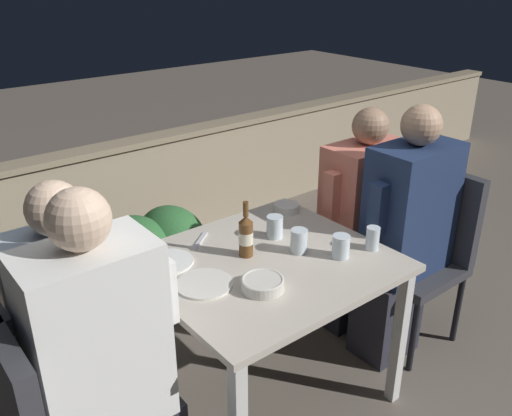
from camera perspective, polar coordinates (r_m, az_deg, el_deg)
name	(u,v)px	position (r m, az deg, el deg)	size (l,w,h in m)	color
ground_plane	(265,392)	(2.75, 0.92, -18.83)	(16.00, 16.00, 0.00)	#665B51
parapet_wall	(102,202)	(3.85, -15.93, 0.64)	(9.00, 0.18, 0.78)	gray
dining_table	(266,278)	(2.36, 1.03, -7.41)	(1.00, 0.90, 0.73)	#BCB2A3
planter_hedge	(139,262)	(3.16, -12.24, -5.53)	(0.80, 0.47, 0.61)	brown
person_white_polo	(110,368)	(1.93, -15.09, -15.98)	(0.49, 0.26, 1.31)	#282833
chair_left_far	(31,371)	(2.17, -22.59, -15.57)	(0.45, 0.44, 0.94)	#333338
person_blue_shirt	(84,333)	(2.17, -17.63, -12.41)	(0.47, 0.26, 1.24)	#282833
chair_right_near	(426,242)	(2.97, 17.44, -3.39)	(0.45, 0.44, 0.94)	#333338
person_navy_jumper	(403,236)	(2.77, 15.25, -2.87)	(0.51, 0.26, 1.31)	#282833
chair_right_far	(382,218)	(3.17, 13.11, -1.07)	(0.45, 0.44, 0.94)	#333338
person_coral_top	(358,220)	(3.00, 10.69, -1.22)	(0.51, 0.26, 1.23)	#282833
beer_bottle	(246,235)	(2.31, -1.07, -2.90)	(0.06, 0.06, 0.25)	brown
plate_0	(168,262)	(2.32, -9.25, -5.60)	(0.21, 0.21, 0.01)	white
plate_1	(205,284)	(2.15, -5.40, -7.99)	(0.23, 0.23, 0.01)	silver
bowl_0	(287,207)	(2.75, 3.25, 0.11)	(0.13, 0.13, 0.04)	silver
bowl_1	(263,283)	(2.11, 0.70, -7.92)	(0.17, 0.17, 0.05)	beige
glass_cup_0	(299,241)	(2.36, 4.53, -3.48)	(0.07, 0.07, 0.11)	silver
glass_cup_1	(373,238)	(2.43, 12.18, -3.12)	(0.06, 0.06, 0.10)	silver
glass_cup_2	(341,246)	(2.34, 8.92, -4.02)	(0.08, 0.08, 0.10)	silver
glass_cup_3	(275,227)	(2.48, 1.98, -1.99)	(0.08, 0.08, 0.10)	silver
fork_0	(200,241)	(2.47, -5.91, -3.44)	(0.15, 0.12, 0.01)	silver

